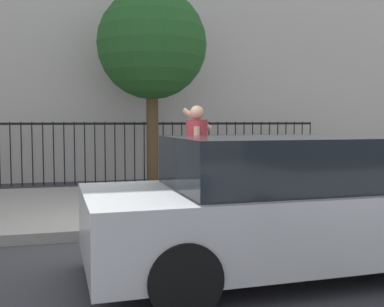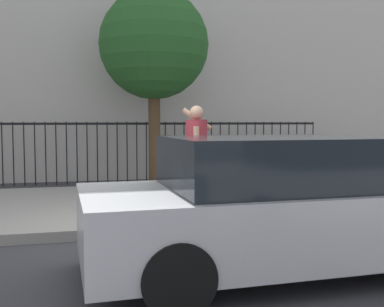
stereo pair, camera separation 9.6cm
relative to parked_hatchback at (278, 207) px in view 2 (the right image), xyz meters
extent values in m
plane|color=#333338|center=(-1.40, 1.82, -0.70)|extent=(60.00, 60.00, 0.00)
cube|color=gray|center=(-1.40, 4.02, -0.63)|extent=(28.00, 4.40, 0.15)
cube|color=black|center=(-1.40, 7.72, 0.85)|extent=(12.00, 0.04, 0.06)
cylinder|color=black|center=(-3.83, 7.72, 0.10)|extent=(0.03, 0.03, 1.60)
cylinder|color=black|center=(-3.57, 7.72, 0.10)|extent=(0.03, 0.03, 1.60)
cylinder|color=black|center=(-3.32, 7.72, 0.10)|extent=(0.03, 0.03, 1.60)
cylinder|color=black|center=(-3.06, 7.72, 0.10)|extent=(0.03, 0.03, 1.60)
cylinder|color=black|center=(-2.81, 7.72, 0.10)|extent=(0.03, 0.03, 1.60)
cylinder|color=black|center=(-2.55, 7.72, 0.10)|extent=(0.03, 0.03, 1.60)
cylinder|color=black|center=(-2.30, 7.72, 0.10)|extent=(0.03, 0.03, 1.60)
cylinder|color=black|center=(-2.04, 7.72, 0.10)|extent=(0.03, 0.03, 1.60)
cylinder|color=black|center=(-1.79, 7.72, 0.10)|extent=(0.03, 0.03, 1.60)
cylinder|color=black|center=(-1.53, 7.72, 0.10)|extent=(0.03, 0.03, 1.60)
cylinder|color=black|center=(-1.28, 7.72, 0.10)|extent=(0.03, 0.03, 1.60)
cylinder|color=black|center=(-1.02, 7.72, 0.10)|extent=(0.03, 0.03, 1.60)
cylinder|color=black|center=(-0.77, 7.72, 0.10)|extent=(0.03, 0.03, 1.60)
cylinder|color=black|center=(-0.51, 7.72, 0.10)|extent=(0.03, 0.03, 1.60)
cylinder|color=black|center=(-0.26, 7.72, 0.10)|extent=(0.03, 0.03, 1.60)
cylinder|color=black|center=(0.00, 7.72, 0.10)|extent=(0.03, 0.03, 1.60)
cylinder|color=black|center=(0.25, 7.72, 0.10)|extent=(0.03, 0.03, 1.60)
cylinder|color=black|center=(0.51, 7.72, 0.10)|extent=(0.03, 0.03, 1.60)
cylinder|color=black|center=(0.77, 7.72, 0.10)|extent=(0.03, 0.03, 1.60)
cylinder|color=black|center=(1.02, 7.72, 0.10)|extent=(0.03, 0.03, 1.60)
cylinder|color=black|center=(1.28, 7.72, 0.10)|extent=(0.03, 0.03, 1.60)
cylinder|color=black|center=(1.53, 7.72, 0.10)|extent=(0.03, 0.03, 1.60)
cylinder|color=black|center=(1.79, 7.72, 0.10)|extent=(0.03, 0.03, 1.60)
cylinder|color=black|center=(2.04, 7.72, 0.10)|extent=(0.03, 0.03, 1.60)
cylinder|color=black|center=(2.30, 7.72, 0.10)|extent=(0.03, 0.03, 1.60)
cylinder|color=black|center=(2.55, 7.72, 0.10)|extent=(0.03, 0.03, 1.60)
cylinder|color=black|center=(2.81, 7.72, 0.10)|extent=(0.03, 0.03, 1.60)
cylinder|color=black|center=(3.06, 7.72, 0.10)|extent=(0.03, 0.03, 1.60)
cylinder|color=black|center=(3.32, 7.72, 0.10)|extent=(0.03, 0.03, 1.60)
cylinder|color=black|center=(3.57, 7.72, 0.10)|extent=(0.03, 0.03, 1.60)
cylinder|color=black|center=(3.83, 7.72, 0.10)|extent=(0.03, 0.03, 1.60)
cylinder|color=black|center=(4.08, 7.72, 0.10)|extent=(0.03, 0.03, 1.60)
cylinder|color=black|center=(4.34, 7.72, 0.10)|extent=(0.03, 0.03, 1.60)
cylinder|color=black|center=(4.60, 7.72, 0.10)|extent=(0.03, 0.03, 1.60)
cube|color=#ADAFB5|center=(0.05, 0.00, -0.13)|extent=(4.25, 1.92, 0.70)
cube|color=black|center=(-0.15, 0.00, 0.47)|extent=(2.04, 1.66, 0.55)
cylinder|color=black|center=(1.37, 0.86, -0.38)|extent=(0.65, 0.24, 0.64)
cylinder|color=black|center=(-1.32, 0.78, -0.38)|extent=(0.65, 0.24, 0.64)
cylinder|color=black|center=(-1.28, -0.86, -0.38)|extent=(0.65, 0.24, 0.64)
cylinder|color=tan|center=(-0.18, 2.72, -0.16)|extent=(0.15, 0.15, 0.78)
cylinder|color=tan|center=(-0.24, 2.53, -0.16)|extent=(0.15, 0.15, 0.78)
cylinder|color=#992D38|center=(-0.21, 2.63, 0.58)|extent=(0.42, 0.42, 0.71)
sphere|color=tan|center=(-0.21, 2.63, 1.05)|extent=(0.22, 0.22, 0.22)
cylinder|color=tan|center=(-0.16, 2.82, 0.94)|extent=(0.50, 0.22, 0.38)
cylinder|color=tan|center=(-0.27, 2.43, 0.56)|extent=(0.09, 0.09, 0.54)
cube|color=black|center=(-0.11, 2.75, 1.03)|extent=(0.03, 0.07, 0.15)
cube|color=brown|center=(-0.28, 2.38, 0.48)|extent=(0.23, 0.31, 0.34)
cylinder|color=#4C3823|center=(-0.20, 6.76, 0.67)|extent=(0.29, 0.29, 2.74)
sphere|color=#235623|center=(-0.20, 6.76, 2.76)|extent=(2.64, 2.64, 2.64)
camera|label=1|loc=(-2.17, -4.51, 0.91)|focal=43.71mm
camera|label=2|loc=(-2.07, -4.53, 0.91)|focal=43.71mm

